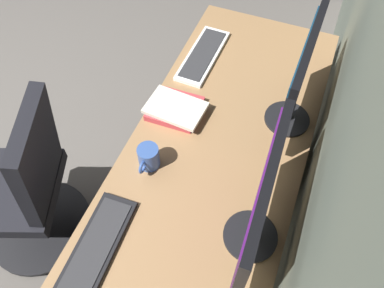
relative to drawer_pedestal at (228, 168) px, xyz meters
The scene contains 10 objects.
wall_back 1.12m from the drawer_pedestal, 44.82° to the left, with size 5.26×0.10×2.60m, color slate.
desk 0.45m from the drawer_pedestal, ahead, with size 2.16×0.74×0.73m.
drawer_pedestal is the anchor object (origin of this frame).
monitor_primary 0.68m from the drawer_pedestal, 116.23° to the left, with size 0.51×0.20×0.45m.
monitor_secondary 0.84m from the drawer_pedestal, 23.98° to the left, with size 0.55×0.20×0.46m.
keyboard_main 0.88m from the drawer_pedestal, 21.38° to the right, with size 0.42×0.16×0.02m.
keyboard_spare 0.59m from the drawer_pedestal, 141.38° to the right, with size 0.42×0.15×0.02m.
book_stack_near 0.49m from the drawer_pedestal, 82.39° to the right, with size 0.21×0.27×0.05m.
coffee_mug 0.61m from the drawer_pedestal, 37.92° to the right, with size 0.13×0.09×0.10m.
office_chair 0.99m from the drawer_pedestal, 57.07° to the right, with size 0.56×0.61×0.97m.
Camera 1 is at (0.64, 2.15, 2.09)m, focal length 36.18 mm.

